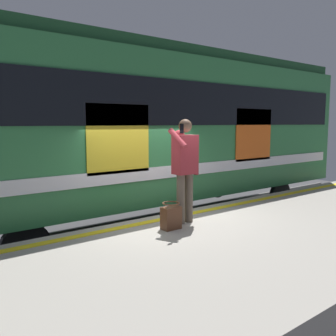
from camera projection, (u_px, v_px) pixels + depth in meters
name	position (u px, v px, depth m)	size (l,w,h in m)	color
ground_plane	(156.00, 264.00, 6.97)	(24.25, 24.25, 0.00)	#3D3D3F
platform	(233.00, 271.00, 5.46)	(16.17, 3.76, 0.93)	#9E998E
safety_line	(166.00, 218.00, 6.62)	(15.84, 0.16, 0.01)	yellow
track_rail_near	(121.00, 243.00, 7.92)	(21.02, 0.08, 0.16)	slate
track_rail_far	(90.00, 229.00, 9.03)	(21.02, 0.08, 0.16)	slate
train_carriage	(153.00, 124.00, 9.03)	(10.81, 3.04, 4.09)	#2D723F
passenger	(185.00, 162.00, 6.26)	(0.57, 0.55, 1.74)	brown
handbag	(171.00, 217.00, 5.96)	(0.31, 0.28, 0.43)	#59331E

